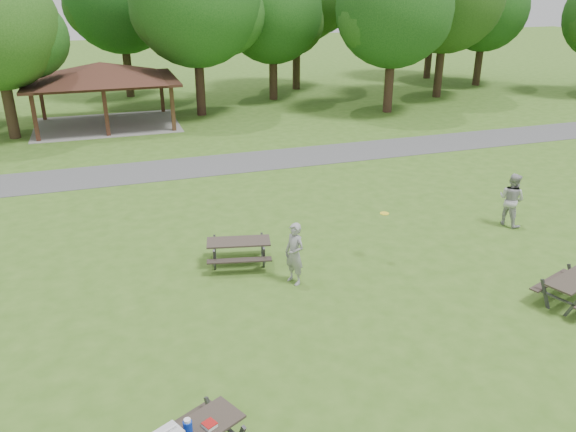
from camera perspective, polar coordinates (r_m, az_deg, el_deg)
The scene contains 13 objects.
ground at distance 14.69m, azimuth 1.24°, elevation -10.96°, with size 160.00×160.00×0.00m, color #3B631C.
asphalt_path at distance 27.08m, azimuth -8.74°, elevation 5.03°, with size 120.00×3.20×0.02m, color #4A4B4D.
pavilion at distance 35.85m, azimuth -18.48°, elevation 13.52°, with size 8.60×7.01×3.76m.
tree_row_e at distance 37.07m, azimuth -9.25°, elevation 20.42°, with size 8.40×8.00×11.02m.
tree_row_f at distance 41.90m, azimuth -1.45°, elevation 19.65°, with size 7.35×7.00×9.55m.
tree_row_g at distance 38.20m, azimuth 10.81°, elevation 19.70°, with size 7.77×7.40×10.25m.
tree_row_i at distance 50.60m, azimuth 19.45°, elevation 19.08°, with size 7.14×6.80×9.52m.
tree_deep_b at distance 44.59m, azimuth -16.53°, elevation 20.33°, with size 8.40×8.00×11.13m.
picnic_table_middle at distance 17.33m, azimuth -5.03°, elevation -3.10°, with size 2.22×1.92×0.84m.
picnic_table_far at distance 17.10m, azimuth 27.04°, elevation -6.22°, with size 2.23×2.01×0.80m.
frisbee_in_flight at distance 17.48m, azimuth 9.77°, elevation 0.26°, with size 0.29×0.29×0.02m.
frisbee_thrower at distance 16.11m, azimuth 0.67°, elevation -3.86°, with size 0.68×0.45×1.87m, color gray.
frisbee_catcher at distance 21.49m, azimuth 21.75°, elevation 1.57°, with size 0.94×0.73×1.94m, color #AEAEB1.
Camera 1 is at (-4.14, -11.49, 8.17)m, focal length 35.00 mm.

